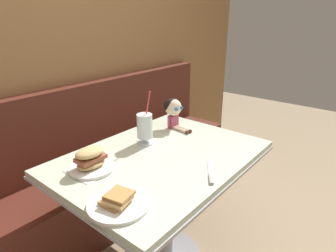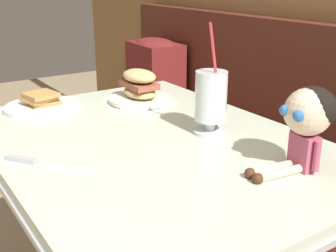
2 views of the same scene
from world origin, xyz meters
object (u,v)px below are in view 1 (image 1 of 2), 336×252
(toast_plate, at_px, (118,203))
(sandwich_plate, at_px, (91,161))
(butter_knife, at_px, (211,175))
(seated_doll, at_px, (173,109))
(milkshake_glass, at_px, (145,127))

(toast_plate, xyz_separation_m, sandwich_plate, (0.11, 0.32, 0.03))
(toast_plate, relative_size, sandwich_plate, 1.14)
(toast_plate, xyz_separation_m, butter_knife, (0.42, -0.16, -0.01))
(butter_knife, xyz_separation_m, seated_doll, (0.38, 0.52, 0.12))
(toast_plate, height_order, seated_doll, seated_doll)
(milkshake_glass, distance_m, butter_knife, 0.50)
(butter_knife, bearing_deg, milkshake_glass, 81.71)
(toast_plate, relative_size, seated_doll, 1.11)
(seated_doll, bearing_deg, sandwich_plate, -176.65)
(sandwich_plate, height_order, seated_doll, seated_doll)
(sandwich_plate, relative_size, butter_knife, 1.08)
(sandwich_plate, distance_m, seated_doll, 0.70)
(milkshake_glass, xyz_separation_m, sandwich_plate, (-0.39, -0.01, -0.05))
(toast_plate, xyz_separation_m, seated_doll, (0.80, 0.36, 0.11))
(seated_doll, bearing_deg, milkshake_glass, -174.00)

